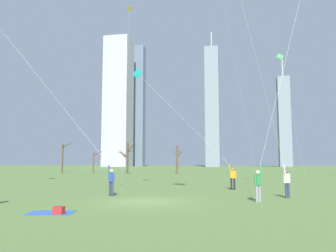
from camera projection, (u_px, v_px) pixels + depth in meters
name	position (u px, v px, depth m)	size (l,w,h in m)	color
ground_plane	(146.00, 202.00, 17.60)	(400.00, 400.00, 0.00)	#5B7A3D
kite_flyer_far_back_purple	(267.00, 146.00, 18.26)	(4.98, 5.64, 17.08)	gray
kite_flyer_midfield_center_white	(269.00, 111.00, 17.97)	(5.00, 8.76, 16.26)	#33384C
kite_flyer_midfield_left_teal	(218.00, 161.00, 25.78)	(8.50, 1.42, 10.04)	black
kite_flyer_foreground_right_pink	(74.00, 130.00, 21.93)	(12.38, 2.93, 14.61)	#33384C
distant_kite_drifting_right_yellow	(129.00, 30.00, 37.13)	(1.33, 5.66, 19.65)	yellow
distant_kite_low_near_trees_green	(282.00, 68.00, 44.02)	(3.26, 1.33, 16.19)	green
distant_kite_drifting_left_red	(227.00, 20.00, 44.27)	(4.58, 4.72, 25.13)	red
picnic_spot	(55.00, 211.00, 13.47)	(2.05, 1.74, 0.31)	#3359B2
bare_tree_left_of_center	(177.00, 158.00, 59.47)	(2.38, 1.60, 5.09)	brown
bare_tree_leftmost	(127.00, 157.00, 60.99)	(3.25, 1.83, 5.47)	#4C3828
bare_tree_right_of_center	(63.00, 157.00, 62.86)	(1.98, 2.39, 5.62)	#4C3828
bare_tree_center	(94.00, 161.00, 62.45)	(1.79, 1.42, 4.09)	brown
skyline_mid_tower_left	(139.00, 105.00, 173.70)	(5.60, 5.15, 61.93)	slate
skyline_tall_tower	(212.00, 106.00, 148.77)	(6.08, 5.13, 60.04)	gray
skyline_short_annex	(118.00, 101.00, 157.85)	(11.58, 11.18, 60.25)	#B2B2B7
skyline_mid_tower_right	(284.00, 121.00, 150.17)	(5.25, 5.43, 48.30)	gray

